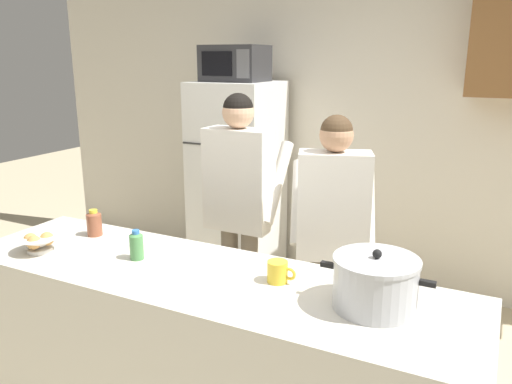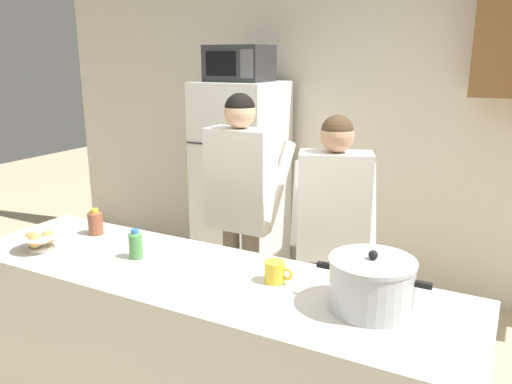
{
  "view_description": "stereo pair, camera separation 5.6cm",
  "coord_description": "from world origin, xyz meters",
  "px_view_note": "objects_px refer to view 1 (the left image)",
  "views": [
    {
      "loc": [
        1.17,
        -1.78,
        1.87
      ],
      "look_at": [
        0.0,
        0.55,
        1.17
      ],
      "focal_mm": 35.56,
      "sensor_mm": 36.0,
      "label": 1
    },
    {
      "loc": [
        1.22,
        -1.75,
        1.87
      ],
      "look_at": [
        0.0,
        0.55,
        1.17
      ],
      "focal_mm": 35.56,
      "sensor_mm": 36.0,
      "label": 2
    }
  ],
  "objects_px": {
    "refrigerator": "(238,183)",
    "bread_bowl": "(39,242)",
    "person_near_pot": "(240,193)",
    "bottle_near_edge": "(136,245)",
    "microwave": "(235,63)",
    "bottle_mid_counter": "(94,223)",
    "coffee_mug": "(278,272)",
    "cooking_pot": "(375,283)",
    "person_by_sink": "(333,221)"
  },
  "relations": [
    {
      "from": "refrigerator",
      "to": "bread_bowl",
      "type": "relative_size",
      "value": 7.71
    },
    {
      "from": "refrigerator",
      "to": "person_near_pot",
      "type": "relative_size",
      "value": 1.01
    },
    {
      "from": "bread_bowl",
      "to": "bottle_near_edge",
      "type": "distance_m",
      "value": 0.52
    },
    {
      "from": "microwave",
      "to": "bottle_near_edge",
      "type": "distance_m",
      "value": 2.05
    },
    {
      "from": "person_near_pot",
      "to": "microwave",
      "type": "bearing_deg",
      "value": 120.09
    },
    {
      "from": "bread_bowl",
      "to": "bottle_mid_counter",
      "type": "xyz_separation_m",
      "value": [
        0.07,
        0.31,
        0.02
      ]
    },
    {
      "from": "refrigerator",
      "to": "bottle_near_edge",
      "type": "bearing_deg",
      "value": -76.09
    },
    {
      "from": "bread_bowl",
      "to": "bottle_near_edge",
      "type": "xyz_separation_m",
      "value": [
        0.5,
        0.15,
        0.02
      ]
    },
    {
      "from": "bottle_mid_counter",
      "to": "coffee_mug",
      "type": "bearing_deg",
      "value": -4.59
    },
    {
      "from": "microwave",
      "to": "cooking_pot",
      "type": "xyz_separation_m",
      "value": [
        1.6,
        -1.79,
        -0.79
      ]
    },
    {
      "from": "microwave",
      "to": "bottle_mid_counter",
      "type": "height_order",
      "value": "microwave"
    },
    {
      "from": "coffee_mug",
      "to": "refrigerator",
      "type": "bearing_deg",
      "value": 123.48
    },
    {
      "from": "cooking_pot",
      "to": "microwave",
      "type": "bearing_deg",
      "value": 131.78
    },
    {
      "from": "person_near_pot",
      "to": "bottle_near_edge",
      "type": "bearing_deg",
      "value": -94.09
    },
    {
      "from": "person_by_sink",
      "to": "bread_bowl",
      "type": "xyz_separation_m",
      "value": [
        -1.2,
        -0.99,
        0.0
      ]
    },
    {
      "from": "refrigerator",
      "to": "bottle_mid_counter",
      "type": "xyz_separation_m",
      "value": [
        0.03,
        -1.68,
        0.15
      ]
    },
    {
      "from": "bread_bowl",
      "to": "bottle_near_edge",
      "type": "bearing_deg",
      "value": 16.84
    },
    {
      "from": "person_near_pot",
      "to": "cooking_pot",
      "type": "distance_m",
      "value": 1.4
    },
    {
      "from": "cooking_pot",
      "to": "bread_bowl",
      "type": "bearing_deg",
      "value": -173.79
    },
    {
      "from": "microwave",
      "to": "person_near_pot",
      "type": "xyz_separation_m",
      "value": [
        0.52,
        -0.9,
        -0.78
      ]
    },
    {
      "from": "refrigerator",
      "to": "microwave",
      "type": "relative_size",
      "value": 3.49
    },
    {
      "from": "cooking_pot",
      "to": "coffee_mug",
      "type": "xyz_separation_m",
      "value": [
        -0.43,
        0.04,
        -0.06
      ]
    },
    {
      "from": "cooking_pot",
      "to": "person_by_sink",
      "type": "bearing_deg",
      "value": 118.4
    },
    {
      "from": "coffee_mug",
      "to": "bottle_mid_counter",
      "type": "height_order",
      "value": "bottle_mid_counter"
    },
    {
      "from": "bread_bowl",
      "to": "bottle_mid_counter",
      "type": "height_order",
      "value": "bottle_mid_counter"
    },
    {
      "from": "bottle_mid_counter",
      "to": "refrigerator",
      "type": "bearing_deg",
      "value": 91.07
    },
    {
      "from": "bottle_near_edge",
      "to": "refrigerator",
      "type": "bearing_deg",
      "value": 103.91
    },
    {
      "from": "person_by_sink",
      "to": "coffee_mug",
      "type": "distance_m",
      "value": 0.77
    },
    {
      "from": "person_by_sink",
      "to": "bottle_near_edge",
      "type": "distance_m",
      "value": 1.1
    },
    {
      "from": "microwave",
      "to": "coffee_mug",
      "type": "xyz_separation_m",
      "value": [
        1.17,
        -1.75,
        -0.85
      ]
    },
    {
      "from": "cooking_pot",
      "to": "bottle_near_edge",
      "type": "height_order",
      "value": "cooking_pot"
    },
    {
      "from": "refrigerator",
      "to": "bottle_mid_counter",
      "type": "height_order",
      "value": "refrigerator"
    },
    {
      "from": "bread_bowl",
      "to": "cooking_pot",
      "type": "bearing_deg",
      "value": 6.21
    },
    {
      "from": "coffee_mug",
      "to": "bread_bowl",
      "type": "xyz_separation_m",
      "value": [
        -1.21,
        -0.22,
        0.0
      ]
    },
    {
      "from": "person_by_sink",
      "to": "bottle_mid_counter",
      "type": "relative_size",
      "value": 10.73
    },
    {
      "from": "person_by_sink",
      "to": "refrigerator",
      "type": "bearing_deg",
      "value": 139.16
    },
    {
      "from": "cooking_pot",
      "to": "bottle_mid_counter",
      "type": "xyz_separation_m",
      "value": [
        -1.57,
        0.13,
        -0.03
      ]
    },
    {
      "from": "refrigerator",
      "to": "microwave",
      "type": "distance_m",
      "value": 0.98
    },
    {
      "from": "microwave",
      "to": "bread_bowl",
      "type": "xyz_separation_m",
      "value": [
        -0.04,
        -1.97,
        -0.84
      ]
    },
    {
      "from": "person_by_sink",
      "to": "coffee_mug",
      "type": "bearing_deg",
      "value": -89.43
    },
    {
      "from": "refrigerator",
      "to": "cooking_pot",
      "type": "distance_m",
      "value": 2.43
    },
    {
      "from": "microwave",
      "to": "coffee_mug",
      "type": "height_order",
      "value": "microwave"
    },
    {
      "from": "person_near_pot",
      "to": "bread_bowl",
      "type": "relative_size",
      "value": 7.64
    },
    {
      "from": "person_by_sink",
      "to": "bottle_near_edge",
      "type": "xyz_separation_m",
      "value": [
        -0.71,
        -0.84,
        0.02
      ]
    },
    {
      "from": "person_near_pot",
      "to": "bottle_near_edge",
      "type": "distance_m",
      "value": 0.92
    },
    {
      "from": "bread_bowl",
      "to": "bottle_mid_counter",
      "type": "distance_m",
      "value": 0.32
    },
    {
      "from": "bottle_near_edge",
      "to": "bread_bowl",
      "type": "bearing_deg",
      "value": -163.16
    },
    {
      "from": "bread_bowl",
      "to": "bottle_mid_counter",
      "type": "bearing_deg",
      "value": 77.29
    },
    {
      "from": "person_near_pot",
      "to": "bread_bowl",
      "type": "height_order",
      "value": "person_near_pot"
    },
    {
      "from": "bread_bowl",
      "to": "bottle_mid_counter",
      "type": "relative_size",
      "value": 1.48
    }
  ]
}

